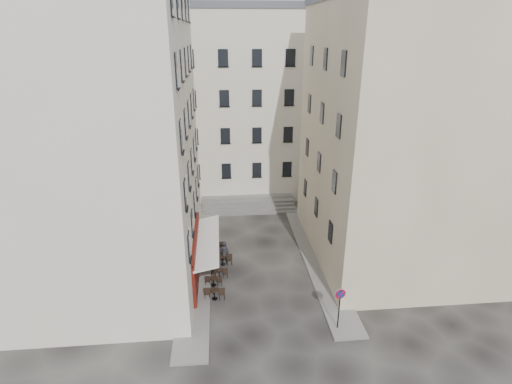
{
  "coord_description": "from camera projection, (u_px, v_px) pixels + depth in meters",
  "views": [
    {
      "loc": [
        -2.5,
        -23.11,
        16.11
      ],
      "look_at": [
        -0.0,
        4.0,
        5.18
      ],
      "focal_mm": 28.0,
      "sensor_mm": 36.0,
      "label": 1
    }
  ],
  "objects": [
    {
      "name": "bistro_table_a",
      "position": [
        215.0,
        293.0,
        25.73
      ],
      "size": [
        1.33,
        0.62,
        0.93
      ],
      "color": "black",
      "rests_on": "ground"
    },
    {
      "name": "cafe_storefront",
      "position": [
        198.0,
        255.0,
        27.43
      ],
      "size": [
        1.74,
        7.3,
        3.5
      ],
      "color": "#451009",
      "rests_on": "ground"
    },
    {
      "name": "stone_steps",
      "position": [
        248.0,
        205.0,
        39.05
      ],
      "size": [
        9.0,
        3.15,
        0.8
      ],
      "color": "slate",
      "rests_on": "ground"
    },
    {
      "name": "pedestrian",
      "position": [
        224.0,
        253.0,
        29.48
      ],
      "size": [
        0.71,
        0.48,
        1.91
      ],
      "primitive_type": "imported",
      "rotation": [
        0.0,
        0.0,
        3.17
      ],
      "color": "black",
      "rests_on": "ground"
    },
    {
      "name": "sidewalk_left",
      "position": [
        198.0,
        255.0,
        30.87
      ],
      "size": [
        2.0,
        22.0,
        0.12
      ],
      "primitive_type": "cube",
      "color": "slate",
      "rests_on": "ground"
    },
    {
      "name": "bistro_table_b",
      "position": [
        214.0,
        280.0,
        27.14
      ],
      "size": [
        1.15,
        0.54,
        0.81
      ],
      "color": "black",
      "rests_on": "ground"
    },
    {
      "name": "bistro_table_c",
      "position": [
        219.0,
        272.0,
        28.03
      ],
      "size": [
        1.18,
        0.55,
        0.83
      ],
      "color": "black",
      "rests_on": "ground"
    },
    {
      "name": "bistro_table_d",
      "position": [
        223.0,
        259.0,
        29.57
      ],
      "size": [
        1.38,
        0.65,
        0.97
      ],
      "color": "black",
      "rests_on": "ground"
    },
    {
      "name": "bollard_far",
      "position": [
        214.0,
        237.0,
        32.65
      ],
      "size": [
        0.12,
        0.12,
        0.98
      ],
      "color": "black",
      "rests_on": "ground"
    },
    {
      "name": "bollard_near",
      "position": [
        214.0,
        288.0,
        26.18
      ],
      "size": [
        0.12,
        0.12,
        0.98
      ],
      "color": "black",
      "rests_on": "ground"
    },
    {
      "name": "ground",
      "position": [
        261.0,
        283.0,
        27.57
      ],
      "size": [
        90.0,
        90.0,
        0.0
      ],
      "primitive_type": "plane",
      "color": "black",
      "rests_on": "ground"
    },
    {
      "name": "no_parking_sign",
      "position": [
        340.0,
        301.0,
        22.55
      ],
      "size": [
        0.63,
        0.14,
        2.78
      ],
      "rotation": [
        0.0,
        0.0,
        0.13
      ],
      "color": "black",
      "rests_on": "ground"
    },
    {
      "name": "building_right",
      "position": [
        404.0,
        136.0,
        28.23
      ],
      "size": [
        12.2,
        14.2,
        18.6
      ],
      "color": "#C0AD8E",
      "rests_on": "ground"
    },
    {
      "name": "bollard_mid",
      "position": [
        214.0,
        260.0,
        29.41
      ],
      "size": [
        0.12,
        0.12,
        0.98
      ],
      "color": "black",
      "rests_on": "ground"
    },
    {
      "name": "building_left",
      "position": [
        95.0,
        129.0,
        25.61
      ],
      "size": [
        12.2,
        16.2,
        20.6
      ],
      "color": "beige",
      "rests_on": "ground"
    },
    {
      "name": "bistro_table_e",
      "position": [
        214.0,
        247.0,
        31.25
      ],
      "size": [
        1.4,
        0.65,
        0.98
      ],
      "color": "black",
      "rests_on": "ground"
    },
    {
      "name": "sidewalk_right",
      "position": [
        315.0,
        256.0,
        30.71
      ],
      "size": [
        2.0,
        18.0,
        0.12
      ],
      "primitive_type": "cube",
      "color": "slate",
      "rests_on": "ground"
    },
    {
      "name": "building_back",
      "position": [
        233.0,
        102.0,
        41.58
      ],
      "size": [
        18.2,
        10.2,
        18.6
      ],
      "color": "beige",
      "rests_on": "ground"
    }
  ]
}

